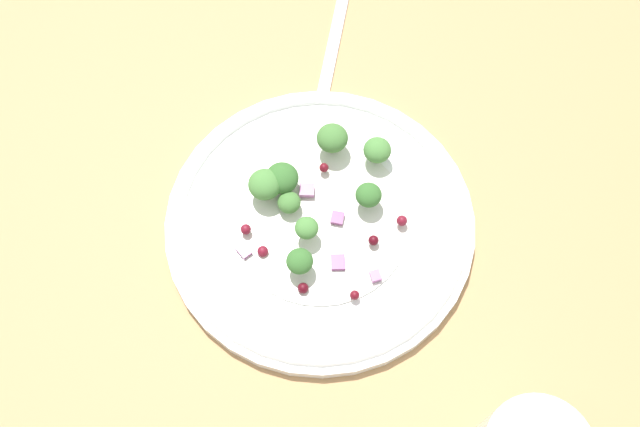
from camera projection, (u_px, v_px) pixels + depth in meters
ground_plane at (290, 250)px, 67.71cm from camera, size 180.00×180.00×2.00cm
plate at (320, 222)px, 66.85cm from camera, size 27.65×27.65×1.70cm
dressing_pool at (320, 220)px, 66.45cm from camera, size 16.04×16.04×0.20cm
broccoli_floret_0 at (289, 203)px, 65.87cm from camera, size 2.06×2.06×2.09cm
broccoli_floret_1 at (332, 139)px, 67.53cm from camera, size 2.86×2.86×2.90cm
broccoli_floret_2 at (300, 261)px, 62.77cm from camera, size 2.31×2.31×2.34cm
broccoli_floret_3 at (265, 185)px, 65.71cm from camera, size 2.95×2.95×2.99cm
broccoli_floret_4 at (307, 228)px, 64.04cm from camera, size 2.07×2.07×2.09cm
broccoli_floret_5 at (282, 178)px, 66.22cm from camera, size 2.98×2.98×3.02cm
broccoli_floret_6 at (369, 195)px, 65.37cm from camera, size 2.32×2.32×2.35cm
broccoli_floret_7 at (377, 150)px, 67.44cm from camera, size 2.52×2.52×2.55cm
cranberry_0 at (303, 288)px, 63.24cm from camera, size 0.94×0.94×0.94cm
cranberry_1 at (373, 240)px, 64.73cm from camera, size 0.90×0.90×0.90cm
cranberry_2 at (263, 251)px, 64.75cm from camera, size 0.99×0.99×0.99cm
cranberry_3 at (324, 168)px, 67.66cm from camera, size 0.85×0.85×0.85cm
cranberry_4 at (402, 221)px, 65.40cm from camera, size 0.94×0.94×0.94cm
cranberry_5 at (355, 295)px, 62.80cm from camera, size 0.82×0.82×0.82cm
cranberry_6 at (245, 234)px, 64.97cm from camera, size 0.95×0.95×0.95cm
onion_bit_0 at (337, 218)px, 66.03cm from camera, size 1.18×1.12×0.35cm
onion_bit_1 at (338, 263)px, 64.45cm from camera, size 1.58×1.44×0.51cm
onion_bit_2 at (243, 250)px, 64.79cm from camera, size 1.61×1.67×0.35cm
onion_bit_3 at (375, 276)px, 63.74cm from camera, size 1.23×1.18×0.50cm
onion_bit_4 at (307, 190)px, 67.07cm from camera, size 1.41×1.50×0.50cm
fork at (331, 65)px, 74.85cm from camera, size 18.61×2.42×0.50cm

